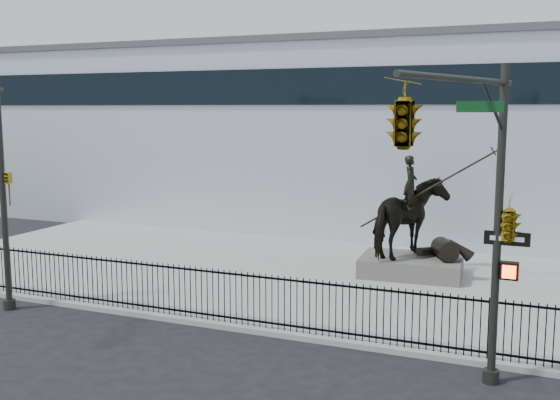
% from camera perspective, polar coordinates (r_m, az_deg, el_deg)
% --- Properties ---
extents(ground, '(120.00, 120.00, 0.00)m').
position_cam_1_polar(ground, '(17.57, -6.16, -12.25)').
color(ground, black).
rests_on(ground, ground).
extents(plaza, '(30.00, 12.00, 0.15)m').
position_cam_1_polar(plaza, '(23.63, 2.06, -6.68)').
color(plaza, '#969693').
rests_on(plaza, ground).
extents(building, '(44.00, 14.00, 9.00)m').
position_cam_1_polar(building, '(35.37, 9.52, 5.38)').
color(building, silver).
rests_on(building, ground).
extents(picket_fence, '(22.10, 0.10, 1.50)m').
position_cam_1_polar(picket_fence, '(18.33, -4.31, -8.38)').
color(picket_fence, black).
rests_on(picket_fence, plaza).
extents(statue_plinth, '(3.66, 2.64, 0.66)m').
position_cam_1_polar(statue_plinth, '(23.91, 11.35, -5.66)').
color(statue_plinth, '#56534E').
rests_on(statue_plinth, plaza).
extents(equestrian_statue, '(4.48, 2.93, 3.80)m').
position_cam_1_polar(equestrian_statue, '(23.56, 11.63, -1.64)').
color(equestrian_statue, black).
rests_on(equestrian_statue, statue_plinth).
extents(traffic_signal_right, '(2.17, 6.86, 7.00)m').
position_cam_1_polar(traffic_signal_right, '(12.57, 15.53, 2.14)').
color(traffic_signal_right, '#252823').
rests_on(traffic_signal_right, ground).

